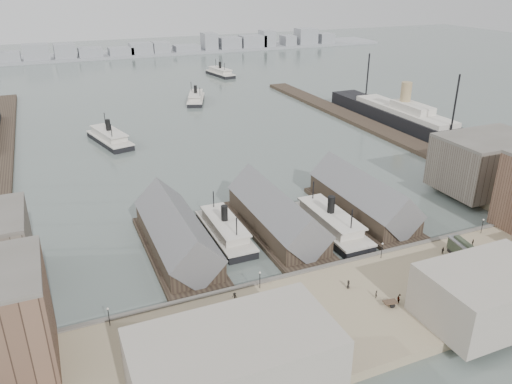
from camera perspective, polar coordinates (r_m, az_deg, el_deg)
name	(u,v)px	position (r m, az deg, el deg)	size (l,w,h in m)	color
ground	(307,264)	(116.12, 5.90, -8.21)	(900.00, 900.00, 0.00)	#4E5A55
quay	(357,310)	(101.72, 11.47, -13.11)	(180.00, 30.00, 2.00)	gray
seawall	(319,271)	(111.73, 7.22, -8.99)	(180.00, 1.20, 2.30)	#59544C
east_wharf	(366,124)	(225.08, 12.44, 7.60)	(10.00, 180.00, 1.60)	#2D231C
ferry_shed_west	(177,235)	(119.21, -9.07, -4.92)	(14.00, 42.00, 12.60)	#2D231C
ferry_shed_center	(276,216)	(126.91, 2.34, -2.75)	(14.00, 42.00, 12.60)	#2D231C
ferry_shed_east	(362,199)	(139.12, 12.06, -0.81)	(14.00, 42.00, 12.60)	#2D231C
warehouse_east_back	(487,164)	(162.94, 24.86, 2.97)	(28.00, 20.00, 15.00)	#60564C
street_bldg_center	(488,294)	(103.02, 25.00, -10.54)	(24.00, 16.00, 10.00)	gray
street_bldg_west	(235,367)	(77.84, -2.46, -19.39)	(30.00, 16.00, 12.00)	gray
lamp_post_far_w	(108,313)	(96.73, -16.52, -13.14)	(0.44, 0.44, 3.92)	black
lamp_post_near_w	(260,277)	(102.59, 0.45, -9.67)	(0.44, 0.44, 3.92)	black
lamp_post_near_e	(382,248)	(116.16, 14.22, -6.17)	(0.44, 0.44, 3.92)	black
lamp_post_far_e	(483,223)	(135.13, 24.50, -3.28)	(0.44, 0.44, 3.92)	black
far_shore	(102,52)	(426.09, -17.20, 14.99)	(500.00, 40.00, 15.72)	gray
ferry_docked_west	(225,230)	(125.80, -3.58, -4.30)	(7.79, 25.98, 9.28)	black
ferry_docked_east	(330,223)	(129.78, 8.45, -3.48)	(8.69, 28.96, 10.34)	black
ferry_open_near	(110,137)	(204.22, -16.40, 6.01)	(15.04, 29.50, 10.10)	black
ferry_open_mid	(196,98)	(263.72, -6.89, 10.62)	(16.06, 26.59, 9.12)	black
ferry_open_far	(220,72)	(333.36, -4.11, 13.48)	(12.31, 27.73, 9.56)	black
ocean_steamer	(403,117)	(227.04, 16.49, 8.20)	(13.13, 95.98, 19.20)	black
tram	(466,253)	(121.36, 22.85, -6.47)	(4.35, 10.97, 3.80)	black
horse_cart_left	(158,336)	(92.74, -11.19, -15.85)	(4.68, 1.76, 1.48)	black
horse_cart_center	(275,333)	(91.71, 2.24, -15.81)	(4.95, 3.04, 1.64)	black
horse_cart_right	(397,300)	(103.16, 15.77, -11.81)	(4.68, 2.14, 1.42)	black
pedestrian_0	(57,353)	(94.00, -21.80, -16.72)	(0.58, 0.42, 1.58)	black
pedestrian_1	(171,369)	(86.28, -9.72, -19.28)	(0.78, 0.61, 1.60)	black
pedestrian_2	(235,297)	(100.32, -2.46, -11.85)	(1.10, 0.63, 1.71)	black
pedestrian_3	(298,343)	(89.78, 4.81, -16.86)	(1.05, 0.44, 1.79)	black
pedestrian_4	(348,284)	(105.31, 10.51, -10.33)	(0.89, 0.58, 1.82)	black
pedestrian_5	(376,294)	(103.63, 13.57, -11.30)	(0.62, 0.46, 1.71)	black
pedestrian_6	(443,250)	(123.04, 20.57, -6.28)	(0.78, 0.60, 1.60)	black
pedestrian_7	(475,298)	(108.88, 23.79, -10.99)	(1.08, 0.62, 1.67)	black
pedestrian_8	(473,242)	(129.17, 23.53, -5.31)	(0.94, 0.39, 1.60)	black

